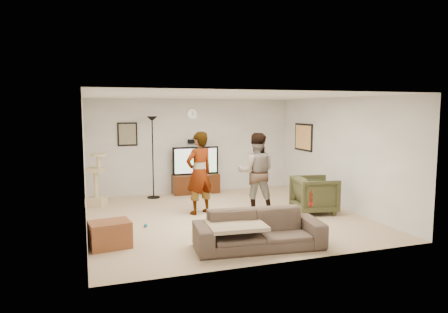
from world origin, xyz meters
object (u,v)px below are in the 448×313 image
object	(u,v)px
beer_bottle	(311,200)
floor_lamp	(153,157)
cat_tree	(96,180)
tv_stand	(196,184)
armchair	(315,195)
side_table	(110,234)
tv	(196,161)
sofa	(259,230)
person_right	(256,172)
person_left	(199,173)

from	to	relation	value
beer_bottle	floor_lamp	bearing A→B (deg)	114.32
cat_tree	tv_stand	bearing A→B (deg)	14.20
armchair	side_table	distance (m)	4.45
tv	side_table	size ratio (longest dim) A/B	1.93
cat_tree	sofa	size ratio (longest dim) A/B	0.60
person_right	armchair	xyz separation A→B (m)	(1.15, -0.54, -0.47)
sofa	beer_bottle	world-z (taller)	beer_bottle
tv	sofa	xyz separation A→B (m)	(-0.15, -4.55, -0.58)
floor_lamp	armchair	xyz separation A→B (m)	(3.08, -2.60, -0.64)
tv_stand	sofa	bearing A→B (deg)	-91.86
tv	person_left	xyz separation A→B (m)	(-0.47, -2.12, 0.01)
tv_stand	person_right	size ratio (longest dim) A/B	0.71
tv_stand	tv	size ratio (longest dim) A/B	0.99
floor_lamp	beer_bottle	world-z (taller)	floor_lamp
cat_tree	person_left	world-z (taller)	person_left
person_left	side_table	distance (m)	2.63
tv	sofa	distance (m)	4.59
beer_bottle	tv	bearing A→B (deg)	99.98
person_left	tv	bearing A→B (deg)	-123.96
tv_stand	cat_tree	xyz separation A→B (m)	(-2.56, -0.65, 0.36)
floor_lamp	beer_bottle	distance (m)	4.77
armchair	side_table	bearing A→B (deg)	111.36
cat_tree	sofa	bearing A→B (deg)	-58.32
tv_stand	beer_bottle	world-z (taller)	beer_bottle
cat_tree	sofa	world-z (taller)	cat_tree
cat_tree	beer_bottle	size ratio (longest dim) A/B	4.92
tv	person_left	bearing A→B (deg)	-102.65
side_table	armchair	bearing A→B (deg)	12.10
floor_lamp	cat_tree	size ratio (longest dim) A/B	1.67
cat_tree	armchair	size ratio (longest dim) A/B	1.42
sofa	beer_bottle	bearing A→B (deg)	6.24
armchair	sofa	bearing A→B (deg)	139.24
tv_stand	sofa	size ratio (longest dim) A/B	0.60
tv_stand	person_left	world-z (taller)	person_left
cat_tree	side_table	distance (m)	3.13
beer_bottle	person_left	bearing A→B (deg)	117.65
person_right	side_table	size ratio (longest dim) A/B	2.70
tv	person_right	world-z (taller)	person_right
floor_lamp	beer_bottle	xyz separation A→B (m)	(1.96, -4.34, -0.30)
cat_tree	beer_bottle	bearing A→B (deg)	-49.30
armchair	cat_tree	bearing A→B (deg)	73.40
tv	person_left	size ratio (longest dim) A/B	0.70
sofa	side_table	distance (m)	2.42
tv_stand	armchair	size ratio (longest dim) A/B	1.42
sofa	tv_stand	bearing A→B (deg)	94.38
person_left	side_table	xyz separation A→B (m)	(-1.95, -1.63, -0.67)
tv_stand	cat_tree	distance (m)	2.66
beer_bottle	sofa	bearing A→B (deg)	180.00
tv	armchair	distance (m)	3.44
tv_stand	floor_lamp	world-z (taller)	floor_lamp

